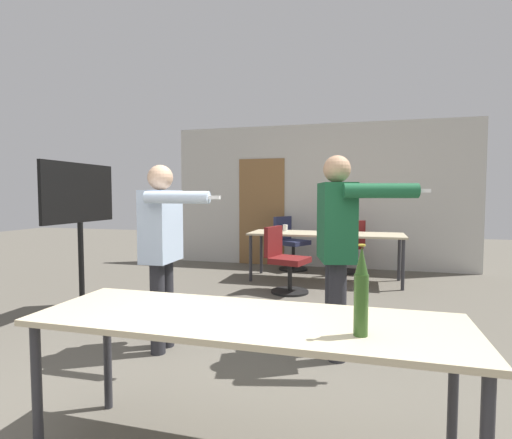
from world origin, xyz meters
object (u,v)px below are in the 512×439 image
(office_chair_mid_tucked, at_px, (285,262))
(person_near_casual, at_px, (338,237))
(office_chair_near_pushed, at_px, (290,244))
(beer_bottle, at_px, (361,293))
(office_chair_side_rolled, at_px, (347,248))
(tv_screen, at_px, (80,219))
(person_far_watching, at_px, (163,239))
(drink_cup, at_px, (285,228))

(office_chair_mid_tucked, bearing_deg, person_near_casual, 38.16)
(office_chair_near_pushed, bearing_deg, beer_bottle, 43.49)
(office_chair_side_rolled, bearing_deg, tv_screen, -167.52)
(beer_bottle, bearing_deg, office_chair_side_rolled, 92.98)
(person_far_watching, bearing_deg, office_chair_side_rolled, 158.87)
(beer_bottle, xyz_separation_m, drink_cup, (-1.26, 4.72, -0.13))
(person_near_casual, bearing_deg, office_chair_side_rolled, 167.30)
(drink_cup, bearing_deg, office_chair_side_rolled, 30.83)
(person_near_casual, xyz_separation_m, drink_cup, (-1.05, 3.10, -0.20))
(person_near_casual, relative_size, beer_bottle, 4.27)
(person_near_casual, distance_m, beer_bottle, 1.64)
(person_far_watching, xyz_separation_m, beer_bottle, (1.67, -1.36, -0.03))
(office_chair_near_pushed, distance_m, drink_cup, 0.75)
(person_near_casual, bearing_deg, tv_screen, -112.17)
(person_far_watching, relative_size, drink_cup, 15.36)
(tv_screen, distance_m, office_chair_side_rolled, 4.35)
(person_far_watching, relative_size, office_chair_side_rolled, 1.75)
(beer_bottle, bearing_deg, person_near_casual, 97.13)
(office_chair_mid_tucked, height_order, drink_cup, office_chair_mid_tucked)
(office_chair_side_rolled, bearing_deg, office_chair_near_pushed, 138.67)
(tv_screen, bearing_deg, office_chair_near_pushed, -28.08)
(person_far_watching, bearing_deg, drink_cup, 171.27)
(tv_screen, relative_size, beer_bottle, 4.34)
(person_far_watching, distance_m, beer_bottle, 2.16)
(office_chair_side_rolled, height_order, drink_cup, office_chair_side_rolled)
(office_chair_side_rolled, bearing_deg, beer_bottle, -123.92)
(person_far_watching, xyz_separation_m, office_chair_near_pushed, (0.38, 4.03, -0.52))
(person_far_watching, height_order, beer_bottle, person_far_watching)
(office_chair_side_rolled, distance_m, office_chair_near_pushed, 1.02)
(person_far_watching, bearing_deg, office_chair_mid_tucked, 163.44)
(person_far_watching, distance_m, office_chair_near_pushed, 4.08)
(person_near_casual, bearing_deg, office_chair_mid_tucked, -171.43)
(person_far_watching, bearing_deg, office_chair_near_pushed, 172.95)
(person_far_watching, relative_size, office_chair_mid_tucked, 1.77)
(office_chair_side_rolled, xyz_separation_m, office_chair_near_pushed, (-1.02, 0.08, 0.03))
(office_chair_mid_tucked, relative_size, office_chair_near_pushed, 0.95)
(tv_screen, height_order, person_near_casual, tv_screen)
(office_chair_side_rolled, distance_m, drink_cup, 1.20)
(tv_screen, xyz_separation_m, office_chair_side_rolled, (2.80, 3.26, -0.66))
(person_near_casual, xyz_separation_m, office_chair_near_pushed, (-1.09, 3.76, -0.55))
(office_chair_mid_tucked, xyz_separation_m, drink_cup, (-0.20, 1.04, 0.39))
(person_near_casual, relative_size, office_chair_side_rolled, 1.83)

